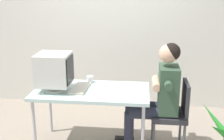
% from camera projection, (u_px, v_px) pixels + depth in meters
% --- Properties ---
extents(wall_back, '(8.00, 0.10, 3.00)m').
position_uv_depth(wall_back, '(125.00, 13.00, 4.49)').
color(wall_back, silver).
rests_on(wall_back, ground_plane).
extents(desk, '(1.35, 0.71, 0.74)m').
position_uv_depth(desk, '(92.00, 94.00, 3.41)').
color(desk, '#B7B7BC').
rests_on(desk, ground_plane).
extents(crt_monitor, '(0.38, 0.36, 0.44)m').
position_uv_depth(crt_monitor, '(54.00, 70.00, 3.33)').
color(crt_monitor, silver).
rests_on(crt_monitor, desk).
extents(keyboard, '(0.19, 0.41, 0.03)m').
position_uv_depth(keyboard, '(80.00, 88.00, 3.42)').
color(keyboard, beige).
rests_on(keyboard, desk).
extents(office_chair, '(0.40, 0.40, 0.86)m').
position_uv_depth(office_chair, '(174.00, 111.00, 3.40)').
color(office_chair, '#4C4C51').
rests_on(office_chair, ground_plane).
extents(person_seated, '(0.73, 0.55, 1.31)m').
position_uv_depth(person_seated, '(158.00, 93.00, 3.35)').
color(person_seated, '#334C38').
rests_on(person_seated, ground_plane).
extents(desk_mug, '(0.08, 0.09, 0.08)m').
position_uv_depth(desk_mug, '(90.00, 79.00, 3.64)').
color(desk_mug, white).
rests_on(desk_mug, desk).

